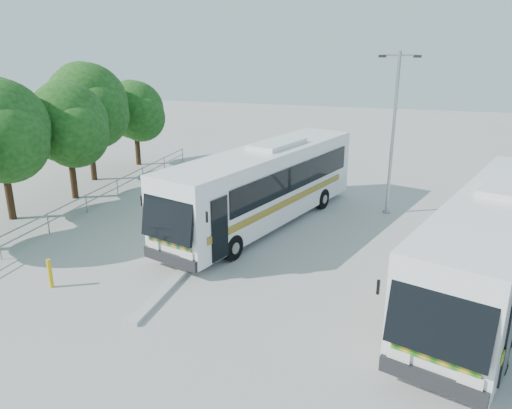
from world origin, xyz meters
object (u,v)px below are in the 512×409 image
(tree_far_b, at_px, (0,129))
(tree_far_e, at_px, (136,110))
(coach_main, at_px, (264,184))
(tree_far_d, at_px, (88,104))
(coach_adjacent, at_px, (494,244))
(bollard, at_px, (50,273))
(lamppost, at_px, (394,127))
(tree_far_c, at_px, (68,123))

(tree_far_b, height_order, tree_far_e, tree_far_b)
(tree_far_e, xyz_separation_m, coach_main, (11.90, -9.26, -1.86))
(tree_far_d, height_order, coach_main, tree_far_d)
(tree_far_d, xyz_separation_m, coach_adjacent, (22.01, -9.58, -2.80))
(tree_far_e, height_order, bollard, tree_far_e)
(lamppost, distance_m, bollard, 16.92)
(coach_main, height_order, lamppost, lamppost)
(tree_far_b, height_order, tree_far_c, tree_far_b)
(coach_adjacent, bearing_deg, tree_far_e, 165.53)
(tree_far_e, bearing_deg, tree_far_b, -91.83)
(tree_far_d, height_order, coach_adjacent, tree_far_d)
(bollard, bearing_deg, lamppost, 46.31)
(coach_main, xyz_separation_m, bollard, (-5.69, -8.51, -1.47))
(tree_far_e, relative_size, lamppost, 0.73)
(tree_far_d, relative_size, tree_far_e, 1.24)
(tree_far_e, height_order, coach_main, tree_far_e)
(coach_adjacent, distance_m, bollard, 15.63)
(lamppost, bearing_deg, tree_far_e, 152.88)
(tree_far_c, bearing_deg, tree_far_d, 107.83)
(tree_far_c, relative_size, coach_main, 0.48)
(tree_far_d, bearing_deg, tree_far_e, 81.37)
(tree_far_e, bearing_deg, tree_far_c, -86.46)
(tree_far_b, distance_m, bollard, 9.58)
(tree_far_d, xyz_separation_m, lamppost, (18.26, -1.38, -0.35))
(lamppost, bearing_deg, tree_far_c, 179.11)
(lamppost, bearing_deg, coach_main, -157.85)
(coach_adjacent, height_order, bollard, coach_adjacent)
(tree_far_e, xyz_separation_m, coach_adjacent, (21.33, -14.08, -1.87))
(coach_main, distance_m, coach_adjacent, 10.59)
(tree_far_c, xyz_separation_m, coach_adjacent, (20.82, -5.88, -2.24))
(tree_far_e, distance_m, coach_adjacent, 25.63)
(lamppost, relative_size, bollard, 7.28)
(tree_far_c, bearing_deg, tree_far_b, -102.91)
(tree_far_d, bearing_deg, bollard, -62.57)
(coach_adjacent, bearing_deg, coach_main, 171.92)
(tree_far_d, height_order, tree_far_e, tree_far_d)
(tree_far_d, distance_m, coach_adjacent, 24.17)
(tree_far_b, relative_size, lamppost, 0.86)
(tree_far_e, bearing_deg, bollard, -70.75)
(lamppost, bearing_deg, tree_far_b, -169.54)
(tree_far_b, bearing_deg, tree_far_e, 88.17)
(coach_adjacent, xyz_separation_m, lamppost, (-3.75, 8.20, 2.45))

